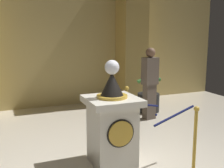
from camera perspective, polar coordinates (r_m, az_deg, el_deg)
The scene contains 8 objects.
back_wall at distance 8.08m, azimuth -11.72°, elevation 10.42°, with size 10.52×0.16×4.19m, color tan.
pedestal_clock at distance 4.50m, azimuth 0.02°, elevation -7.93°, with size 0.79×0.79×1.64m.
stanchion_near at distance 4.42m, azimuth 16.04°, elevation -12.69°, with size 0.24×0.24×1.03m.
stanchion_far at distance 5.54m, azimuth 2.89°, elevation -7.38°, with size 0.24×0.24×1.05m.
velvet_rope at distance 4.82m, azimuth 8.80°, elevation -5.06°, with size 0.98×1.00×0.22m.
column_right at distance 8.36m, azimuth 3.94°, elevation 9.93°, with size 0.86×0.86×4.02m.
potted_palm_right at distance 7.54m, azimuth 7.24°, elevation -3.24°, with size 0.68×0.68×0.99m.
bystander_guest at distance 6.78m, azimuth 7.53°, elevation 0.47°, with size 0.39×0.28×1.70m.
Camera 1 is at (-1.55, -3.46, 2.06)m, focal length 46.00 mm.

